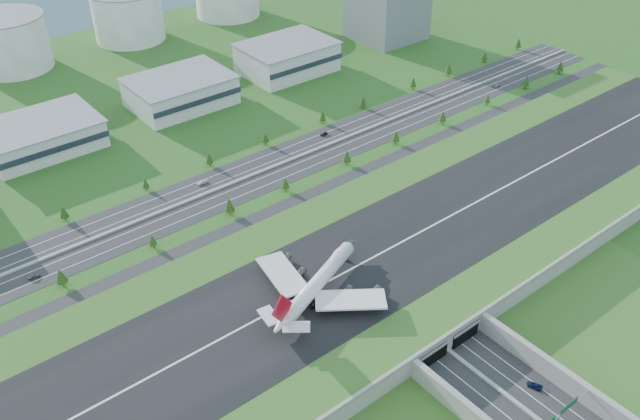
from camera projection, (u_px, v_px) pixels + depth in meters
ground at (357, 281)px, 278.66m from camera, size 1200.00×1200.00×0.00m
airfield_deck at (358, 273)px, 276.24m from camera, size 520.00×100.00×9.20m
sign_gantry_near at (557, 418)px, 214.00m from camera, size 38.70×0.70×9.80m
north_expressway at (232, 184)px, 339.27m from camera, size 560.00×36.00×0.12m
tree_row at (278, 159)px, 349.82m from camera, size 498.03×48.66×8.49m
hangar_mid_a at (42, 136)px, 364.83m from camera, size 58.00×42.00×15.00m
hangar_mid_b at (181, 91)px, 407.92m from camera, size 58.00×42.00×17.00m
hangar_mid_c at (287, 58)px, 448.44m from camera, size 58.00×42.00×19.00m
office_tower at (388, 0)px, 490.12m from camera, size 46.00×46.00×55.00m
fuel_tank_b at (10, 43)px, 448.54m from camera, size 50.00×50.00×35.00m
fuel_tank_c at (128, 16)px, 492.21m from camera, size 50.00×50.00×35.00m
boeing_747 at (317, 283)px, 257.32m from camera, size 58.22×53.97×18.99m
car_2 at (535, 386)px, 232.53m from camera, size 4.18×5.85×1.48m
car_4 at (34, 276)px, 279.61m from camera, size 4.91×2.07×1.66m
car_5 at (324, 134)px, 380.13m from camera, size 4.63×1.86×1.50m
car_6 at (497, 85)px, 433.08m from camera, size 5.94×3.29×1.57m
car_7 at (202, 182)px, 338.51m from camera, size 5.86×2.61×1.67m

